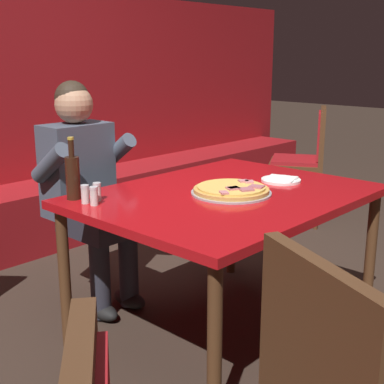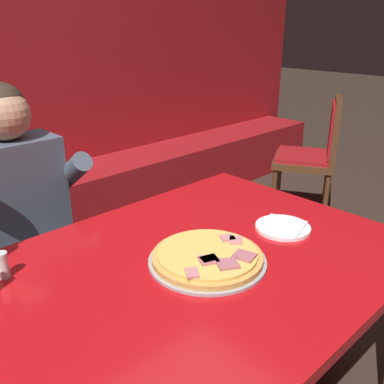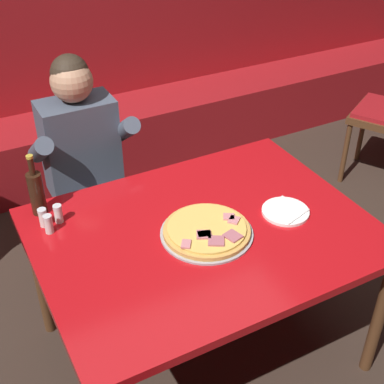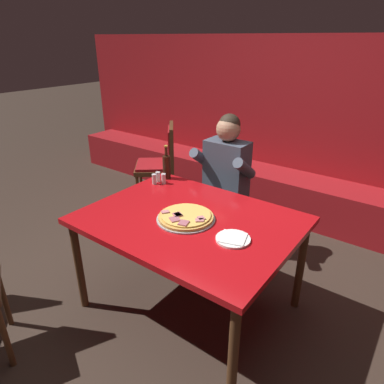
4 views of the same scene
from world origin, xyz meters
name	(u,v)px [view 1 (image 1 of 4)]	position (x,y,z in m)	size (l,w,h in m)	color
ground_plane	(224,331)	(0.00, 0.00, 0.00)	(24.00, 24.00, 0.00)	#33261E
booth_wall_panel	(2,118)	(0.00, 2.18, 0.95)	(6.80, 0.16, 1.90)	maroon
booth_bench	(32,218)	(0.00, 1.86, 0.23)	(6.46, 0.48, 0.46)	maroon
main_dining_table	(226,206)	(0.00, 0.00, 0.69)	(1.40, 1.07, 0.76)	#4C2D19
pizza	(232,190)	(-0.01, -0.03, 0.77)	(0.39, 0.39, 0.05)	#9E9EA3
plate_white_paper	(281,180)	(0.38, -0.06, 0.76)	(0.21, 0.21, 0.02)	white
beer_bottle	(73,176)	(-0.58, 0.45, 0.87)	(0.07, 0.07, 0.29)	black
shaker_parmesan	(85,195)	(-0.59, 0.35, 0.79)	(0.04, 0.04, 0.09)	silver
shaker_red_pepper_flakes	(97,193)	(-0.53, 0.34, 0.79)	(0.04, 0.04, 0.09)	silver
shaker_oregano	(94,197)	(-0.58, 0.29, 0.79)	(0.04, 0.04, 0.09)	silver
diner_seated_blue_shirt	(87,185)	(-0.25, 0.80, 0.71)	(0.53, 0.53, 1.27)	black
dining_chair_near_right	(306,155)	(1.93, 0.71, 0.59)	(0.60, 0.60, 0.99)	#4C2D19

